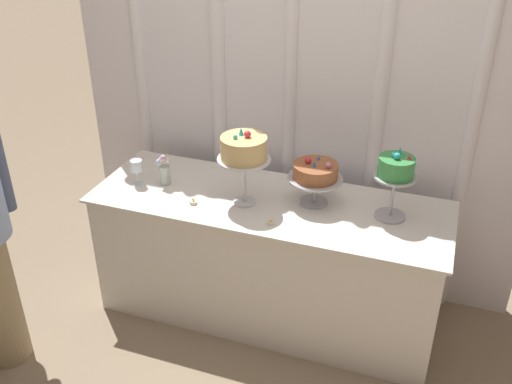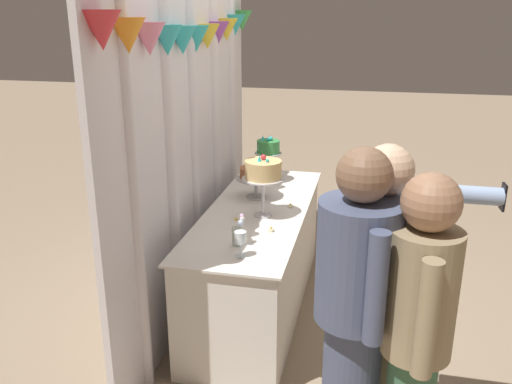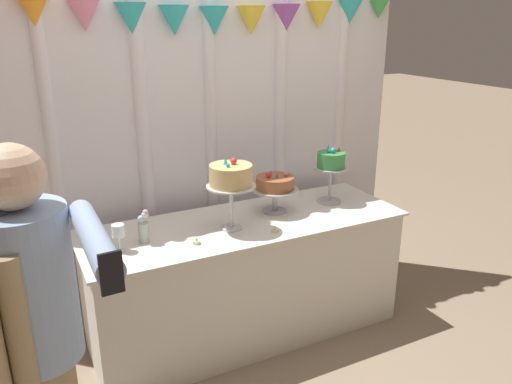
{
  "view_description": "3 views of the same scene",
  "coord_description": "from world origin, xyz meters",
  "px_view_note": "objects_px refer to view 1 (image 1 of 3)",
  "views": [
    {
      "loc": [
        0.87,
        -2.57,
        2.43
      ],
      "look_at": [
        -0.08,
        0.1,
        0.84
      ],
      "focal_mm": 40.68,
      "sensor_mm": 36.0,
      "label": 1
    },
    {
      "loc": [
        -3.54,
        -0.67,
        2.15
      ],
      "look_at": [
        -0.08,
        0.1,
        0.95
      ],
      "focal_mm": 37.61,
      "sensor_mm": 36.0,
      "label": 2
    },
    {
      "loc": [
        -1.26,
        -2.53,
        2.01
      ],
      "look_at": [
        0.09,
        0.13,
        0.97
      ],
      "focal_mm": 35.56,
      "sensor_mm": 36.0,
      "label": 3
    }
  ],
  "objects_px": {
    "cake_display_rightmost": "(396,172)",
    "wine_glass": "(137,167)",
    "cake_display_center": "(315,174)",
    "tealight_far_left": "(193,202)",
    "cake_display_leftmost": "(244,150)",
    "flower_vase": "(164,171)",
    "cake_table": "(268,259)",
    "tealight_near_left": "(271,222)"
  },
  "relations": [
    {
      "from": "wine_glass",
      "to": "flower_vase",
      "type": "bearing_deg",
      "value": 19.64
    },
    {
      "from": "flower_vase",
      "to": "cake_display_center",
      "type": "bearing_deg",
      "value": 5.35
    },
    {
      "from": "cake_display_center",
      "to": "tealight_far_left",
      "type": "height_order",
      "value": "cake_display_center"
    },
    {
      "from": "cake_table",
      "to": "wine_glass",
      "type": "relative_size",
      "value": 12.96
    },
    {
      "from": "cake_display_leftmost",
      "to": "cake_display_rightmost",
      "type": "xyz_separation_m",
      "value": [
        0.79,
        0.12,
        -0.05
      ]
    },
    {
      "from": "cake_table",
      "to": "wine_glass",
      "type": "distance_m",
      "value": 0.94
    },
    {
      "from": "cake_display_rightmost",
      "to": "tealight_near_left",
      "type": "height_order",
      "value": "cake_display_rightmost"
    },
    {
      "from": "cake_display_center",
      "to": "cake_display_rightmost",
      "type": "distance_m",
      "value": 0.43
    },
    {
      "from": "cake_display_leftmost",
      "to": "flower_vase",
      "type": "height_order",
      "value": "cake_display_leftmost"
    },
    {
      "from": "cake_display_rightmost",
      "to": "wine_glass",
      "type": "bearing_deg",
      "value": -174.94
    },
    {
      "from": "cake_table",
      "to": "cake_display_leftmost",
      "type": "distance_m",
      "value": 0.73
    },
    {
      "from": "cake_display_center",
      "to": "wine_glass",
      "type": "xyz_separation_m",
      "value": [
        -1.03,
        -0.14,
        -0.07
      ]
    },
    {
      "from": "cake_display_center",
      "to": "tealight_near_left",
      "type": "bearing_deg",
      "value": -118.52
    },
    {
      "from": "tealight_far_left",
      "to": "tealight_near_left",
      "type": "distance_m",
      "value": 0.47
    },
    {
      "from": "cake_table",
      "to": "cake_display_rightmost",
      "type": "distance_m",
      "value": 0.94
    },
    {
      "from": "cake_display_rightmost",
      "to": "tealight_far_left",
      "type": "bearing_deg",
      "value": -167.7
    },
    {
      "from": "cake_display_rightmost",
      "to": "tealight_near_left",
      "type": "relative_size",
      "value": 8.99
    },
    {
      "from": "tealight_far_left",
      "to": "cake_display_center",
      "type": "bearing_deg",
      "value": 20.64
    },
    {
      "from": "tealight_far_left",
      "to": "tealight_near_left",
      "type": "xyz_separation_m",
      "value": [
        0.47,
        -0.05,
        -0.0
      ]
    },
    {
      "from": "cake_display_rightmost",
      "to": "wine_glass",
      "type": "height_order",
      "value": "cake_display_rightmost"
    },
    {
      "from": "cake_display_rightmost",
      "to": "flower_vase",
      "type": "height_order",
      "value": "cake_display_rightmost"
    },
    {
      "from": "cake_table",
      "to": "cake_display_rightmost",
      "type": "bearing_deg",
      "value": 4.99
    },
    {
      "from": "flower_vase",
      "to": "tealight_far_left",
      "type": "relative_size",
      "value": 4.65
    },
    {
      "from": "cake_display_center",
      "to": "tealight_far_left",
      "type": "distance_m",
      "value": 0.69
    },
    {
      "from": "cake_display_center",
      "to": "cake_display_rightmost",
      "type": "relative_size",
      "value": 0.78
    },
    {
      "from": "cake_display_leftmost",
      "to": "cake_display_rightmost",
      "type": "bearing_deg",
      "value": 8.81
    },
    {
      "from": "cake_table",
      "to": "cake_display_rightmost",
      "type": "xyz_separation_m",
      "value": [
        0.66,
        0.06,
        0.67
      ]
    },
    {
      "from": "cake_table",
      "to": "flower_vase",
      "type": "xyz_separation_m",
      "value": [
        -0.64,
        -0.02,
        0.49
      ]
    },
    {
      "from": "cake_table",
      "to": "flower_vase",
      "type": "bearing_deg",
      "value": -178.5
    },
    {
      "from": "tealight_near_left",
      "to": "cake_table",
      "type": "bearing_deg",
      "value": 110.77
    },
    {
      "from": "cake_display_leftmost",
      "to": "cake_display_center",
      "type": "distance_m",
      "value": 0.41
    },
    {
      "from": "cake_table",
      "to": "tealight_near_left",
      "type": "height_order",
      "value": "tealight_near_left"
    },
    {
      "from": "cake_table",
      "to": "tealight_far_left",
      "type": "relative_size",
      "value": 46.29
    },
    {
      "from": "cake_table",
      "to": "flower_vase",
      "type": "distance_m",
      "value": 0.8
    },
    {
      "from": "cake_display_rightmost",
      "to": "flower_vase",
      "type": "distance_m",
      "value": 1.32
    },
    {
      "from": "wine_glass",
      "to": "cake_display_center",
      "type": "bearing_deg",
      "value": 7.53
    },
    {
      "from": "cake_display_center",
      "to": "cake_display_rightmost",
      "type": "height_order",
      "value": "cake_display_rightmost"
    },
    {
      "from": "cake_table",
      "to": "cake_display_center",
      "type": "xyz_separation_m",
      "value": [
        0.24,
        0.07,
        0.58
      ]
    },
    {
      "from": "cake_display_center",
      "to": "flower_vase",
      "type": "height_order",
      "value": "cake_display_center"
    },
    {
      "from": "tealight_near_left",
      "to": "flower_vase",
      "type": "bearing_deg",
      "value": 164.06
    },
    {
      "from": "cake_display_leftmost",
      "to": "tealight_near_left",
      "type": "distance_m",
      "value": 0.41
    },
    {
      "from": "cake_display_center",
      "to": "cake_display_leftmost",
      "type": "bearing_deg",
      "value": -160.43
    }
  ]
}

